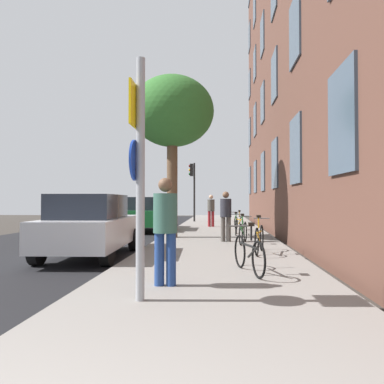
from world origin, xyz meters
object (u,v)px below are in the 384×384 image
(traffic_light, at_px, (193,181))
(bicycle_2, at_px, (243,232))
(pedestrian_2, at_px, (211,208))
(bicycle_1, at_px, (259,238))
(pedestrian_1, at_px, (226,213))
(bicycle_4, at_px, (239,222))
(car_0, at_px, (91,225))
(tree_near, at_px, (172,113))
(pedestrian_0, at_px, (165,224))
(bicycle_3, at_px, (236,226))
(car_1, at_px, (148,214))
(bicycle_0, at_px, (249,253))
(sign_post, at_px, (139,164))

(traffic_light, height_order, bicycle_2, traffic_light)
(bicycle_2, distance_m, pedestrian_2, 7.68)
(bicycle_1, xyz_separation_m, pedestrian_1, (-0.81, 2.71, 0.56))
(bicycle_2, xyz_separation_m, bicycle_4, (0.13, 5.39, -0.01))
(bicycle_4, bearing_deg, pedestrian_2, 121.16)
(bicycle_2, height_order, car_0, car_0)
(bicycle_4, relative_size, pedestrian_2, 0.99)
(tree_near, height_order, car_0, tree_near)
(pedestrian_0, height_order, pedestrian_1, pedestrian_0)
(traffic_light, xyz_separation_m, tree_near, (-0.01, -10.50, 2.02))
(bicycle_3, xyz_separation_m, pedestrian_1, (-0.45, -2.53, 0.60))
(tree_near, xyz_separation_m, bicycle_3, (2.41, 1.20, -4.27))
(pedestrian_0, relative_size, pedestrian_2, 1.05)
(bicycle_2, relative_size, bicycle_4, 0.99)
(bicycle_1, xyz_separation_m, pedestrian_0, (-1.89, -3.80, 0.60))
(bicycle_3, height_order, car_0, car_0)
(bicycle_1, relative_size, car_0, 0.40)
(bicycle_3, height_order, pedestrian_2, pedestrian_2)
(pedestrian_0, distance_m, car_0, 4.31)
(traffic_light, xyz_separation_m, car_1, (-1.64, -6.65, -1.87))
(bicycle_3, xyz_separation_m, bicycle_4, (0.22, 2.33, 0.01))
(traffic_light, xyz_separation_m, bicycle_3, (2.39, -9.30, -2.24))
(bicycle_4, height_order, pedestrian_1, pedestrian_1)
(bicycle_2, relative_size, bicycle_3, 1.03)
(bicycle_1, distance_m, bicycle_4, 7.58)
(bicycle_3, bearing_deg, pedestrian_2, 103.68)
(car_1, bearing_deg, car_0, -89.55)
(pedestrian_0, relative_size, car_1, 0.41)
(bicycle_3, bearing_deg, car_0, -125.80)
(bicycle_2, relative_size, car_1, 0.38)
(bicycle_2, distance_m, bicycle_4, 5.39)
(bicycle_0, distance_m, car_0, 4.55)
(sign_post, bearing_deg, bicycle_2, 75.04)
(bicycle_0, bearing_deg, pedestrian_0, -140.62)
(pedestrian_1, distance_m, car_0, 4.61)
(bicycle_3, bearing_deg, traffic_light, 104.43)
(pedestrian_1, bearing_deg, bicycle_2, -44.19)
(sign_post, relative_size, car_0, 0.78)
(bicycle_1, height_order, bicycle_2, bicycle_1)
(bicycle_1, bearing_deg, car_0, -176.55)
(sign_post, height_order, bicycle_4, sign_post)
(bicycle_4, relative_size, car_1, 0.39)
(bicycle_1, relative_size, pedestrian_0, 0.99)
(bicycle_4, bearing_deg, bicycle_3, -95.37)
(tree_near, height_order, pedestrian_0, tree_near)
(pedestrian_2, height_order, car_1, pedestrian_2)
(bicycle_0, bearing_deg, pedestrian_2, 94.57)
(bicycle_2, distance_m, bicycle_3, 3.05)
(traffic_light, bearing_deg, tree_near, -90.07)
(bicycle_0, bearing_deg, tree_near, 108.97)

